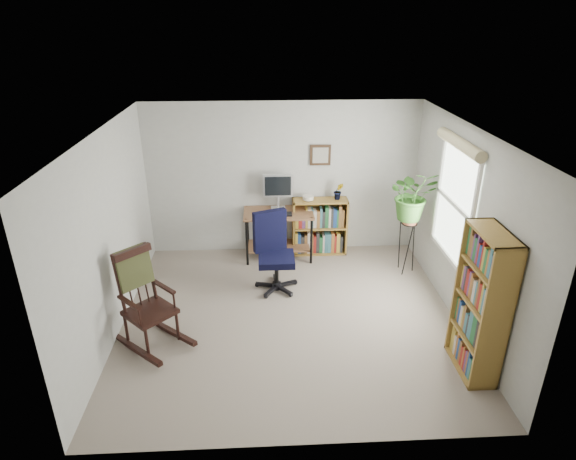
{
  "coord_description": "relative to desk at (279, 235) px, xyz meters",
  "views": [
    {
      "loc": [
        -0.3,
        -5.15,
        3.56
      ],
      "look_at": [
        0.0,
        0.4,
        1.05
      ],
      "focal_mm": 30.0,
      "sensor_mm": 36.0,
      "label": 1
    }
  ],
  "objects": [
    {
      "name": "office_chair",
      "position": [
        -0.06,
        -0.99,
        0.18
      ],
      "size": [
        0.8,
        0.8,
        1.13
      ],
      "primitive_type": null,
      "rotation": [
        0.0,
        0.0,
        0.37
      ],
      "color": "black",
      "rests_on": "floor"
    },
    {
      "name": "low_bookshelf",
      "position": [
        0.66,
        0.12,
        0.07
      ],
      "size": [
        0.86,
        0.29,
        0.91
      ],
      "primitive_type": null,
      "color": "olive",
      "rests_on": "floor"
    },
    {
      "name": "wall_right",
      "position": [
        2.18,
        -1.7,
        0.82
      ],
      "size": [
        0.0,
        4.0,
        2.4
      ],
      "primitive_type": "cube",
      "color": "#AFAFAB",
      "rests_on": "ground"
    },
    {
      "name": "spider_plant",
      "position": [
        1.88,
        -0.57,
        1.2
      ],
      "size": [
        1.69,
        1.88,
        1.46
      ],
      "primitive_type": "imported",
      "color": "#377027",
      "rests_on": "plant_stand"
    },
    {
      "name": "potted_plant_small",
      "position": [
        0.94,
        0.13,
        0.58
      ],
      "size": [
        0.13,
        0.24,
        0.11
      ],
      "primitive_type": "imported",
      "color": "#377027",
      "rests_on": "low_bookshelf"
    },
    {
      "name": "wall_front",
      "position": [
        0.08,
        -3.7,
        0.82
      ],
      "size": [
        4.2,
        0.0,
        2.4
      ],
      "primitive_type": "cube",
      "color": "#AFAFAB",
      "rests_on": "ground"
    },
    {
      "name": "floor",
      "position": [
        0.08,
        -1.7,
        -0.38
      ],
      "size": [
        4.2,
        4.0,
        0.0
      ],
      "primitive_type": "cube",
      "color": "gray",
      "rests_on": "ground"
    },
    {
      "name": "rocking_chair",
      "position": [
        -1.55,
        -2.13,
        0.21
      ],
      "size": [
        1.16,
        1.16,
        1.19
      ],
      "primitive_type": null,
      "rotation": [
        0.0,
        0.0,
        0.79
      ],
      "color": "black",
      "rests_on": "floor"
    },
    {
      "name": "desk",
      "position": [
        0.0,
        0.0,
        0.0
      ],
      "size": [
        1.07,
        0.59,
        0.77
      ],
      "primitive_type": null,
      "color": "brown",
      "rests_on": "floor"
    },
    {
      "name": "wall_left",
      "position": [
        -2.02,
        -1.7,
        0.82
      ],
      "size": [
        0.0,
        4.0,
        2.4
      ],
      "primitive_type": "cube",
      "color": "#AFAFAB",
      "rests_on": "ground"
    },
    {
      "name": "plant_stand",
      "position": [
        1.88,
        -0.57,
        0.07
      ],
      "size": [
        0.3,
        0.3,
        0.92
      ],
      "primitive_type": null,
      "rotation": [
        0.0,
        0.0,
        -0.19
      ],
      "color": "black",
      "rests_on": "floor"
    },
    {
      "name": "window",
      "position": [
        2.14,
        -1.4,
        1.02
      ],
      "size": [
        0.12,
        1.2,
        1.5
      ],
      "primitive_type": null,
      "color": "silver",
      "rests_on": "wall_right"
    },
    {
      "name": "monitor",
      "position": [
        0.0,
        0.14,
        0.66
      ],
      "size": [
        0.46,
        0.16,
        0.56
      ],
      "primitive_type": null,
      "color": "silver",
      "rests_on": "desk"
    },
    {
      "name": "keyboard",
      "position": [
        0.0,
        -0.12,
        0.4
      ],
      "size": [
        0.4,
        0.15,
        0.02
      ],
      "primitive_type": "cube",
      "color": "black",
      "rests_on": "desk"
    },
    {
      "name": "wall_back",
      "position": [
        0.08,
        0.3,
        0.82
      ],
      "size": [
        4.2,
        0.0,
        2.4
      ],
      "primitive_type": "cube",
      "color": "#AFAFAB",
      "rests_on": "ground"
    },
    {
      "name": "ceiling",
      "position": [
        0.08,
        -1.7,
        2.02
      ],
      "size": [
        4.2,
        4.0,
        0.0
      ],
      "primitive_type": "cube",
      "color": "white",
      "rests_on": "ground"
    },
    {
      "name": "tall_bookshelf",
      "position": [
        2.0,
        -2.76,
        0.43
      ],
      "size": [
        0.31,
        0.72,
        1.64
      ],
      "primitive_type": null,
      "color": "olive",
      "rests_on": "floor"
    },
    {
      "name": "framed_picture",
      "position": [
        0.66,
        0.27,
        1.2
      ],
      "size": [
        0.32,
        0.04,
        0.32
      ],
      "primitive_type": null,
      "color": "black",
      "rests_on": "wall_back"
    }
  ]
}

